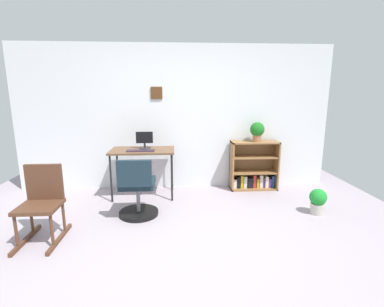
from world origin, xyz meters
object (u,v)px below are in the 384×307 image
object	(u,v)px
monitor	(145,140)
potted_plant_on_shelf	(257,131)
rocking_chair	(42,202)
bookshelf_low	(253,168)
keyboard	(140,151)
potted_plant_floor	(318,200)
office_chair	(137,192)
desk	(143,154)

from	to	relation	value
monitor	potted_plant_on_shelf	world-z (taller)	potted_plant_on_shelf
rocking_chair	bookshelf_low	world-z (taller)	rocking_chair
bookshelf_low	keyboard	bearing A→B (deg)	-168.18
bookshelf_low	potted_plant_floor	distance (m)	1.26
office_chair	potted_plant_on_shelf	bearing A→B (deg)	28.29
monitor	office_chair	world-z (taller)	monitor
monitor	keyboard	bearing A→B (deg)	-101.24
desk	potted_plant_floor	world-z (taller)	desk
potted_plant_on_shelf	rocking_chair	bearing A→B (deg)	-152.20
potted_plant_on_shelf	office_chair	bearing A→B (deg)	-151.71
desk	keyboard	world-z (taller)	keyboard
keyboard	rocking_chair	bearing A→B (deg)	-129.61
keyboard	rocking_chair	world-z (taller)	rocking_chair
bookshelf_low	potted_plant_on_shelf	world-z (taller)	potted_plant_on_shelf
office_chair	potted_plant_floor	xyz separation A→B (m)	(2.40, -0.06, -0.16)
desk	keyboard	xyz separation A→B (m)	(-0.02, -0.13, 0.07)
desk	office_chair	size ratio (longest dim) A/B	1.20
keyboard	bookshelf_low	world-z (taller)	bookshelf_low
keyboard	potted_plant_floor	size ratio (longest dim) A/B	1.19
desk	potted_plant_floor	distance (m)	2.60
keyboard	monitor	bearing A→B (deg)	78.76
keyboard	office_chair	distance (m)	0.78
desk	potted_plant_floor	bearing A→B (deg)	-19.39
desk	keyboard	size ratio (longest dim) A/B	2.36
potted_plant_on_shelf	potted_plant_floor	bearing A→B (deg)	-61.91
keyboard	office_chair	bearing A→B (deg)	-88.19
monitor	rocking_chair	xyz separation A→B (m)	(-1.00, -1.37, -0.45)
desk	rocking_chair	bearing A→B (deg)	-127.09
keyboard	potted_plant_on_shelf	distance (m)	1.91
office_chair	potted_plant_floor	distance (m)	2.40
monitor	office_chair	distance (m)	1.02
rocking_chair	potted_plant_floor	bearing A→B (deg)	7.36
monitor	office_chair	size ratio (longest dim) A/B	0.33
desk	monitor	world-z (taller)	monitor
office_chair	potted_plant_on_shelf	xyz separation A→B (m)	(1.84, 0.99, 0.65)
potted_plant_on_shelf	keyboard	bearing A→B (deg)	-169.89
desk	potted_plant_on_shelf	size ratio (longest dim) A/B	3.07
desk	monitor	distance (m)	0.21
rocking_chair	desk	bearing A→B (deg)	52.91
desk	bookshelf_low	size ratio (longest dim) A/B	1.19
office_chair	potted_plant_floor	world-z (taller)	office_chair
office_chair	potted_plant_floor	bearing A→B (deg)	-1.38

